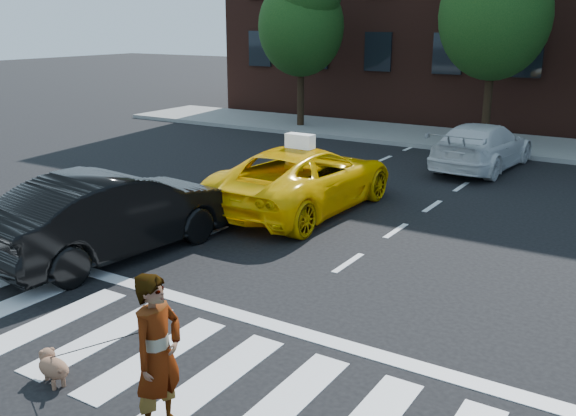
{
  "coord_description": "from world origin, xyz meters",
  "views": [
    {
      "loc": [
        6.47,
        -5.43,
        4.23
      ],
      "look_at": [
        0.77,
        3.66,
        1.1
      ],
      "focal_mm": 40.0,
      "sensor_mm": 36.0,
      "label": 1
    }
  ],
  "objects": [
    {
      "name": "ground",
      "position": [
        0.0,
        0.0,
        0.0
      ],
      "size": [
        120.0,
        120.0,
        0.0
      ],
      "primitive_type": "plane",
      "color": "black",
      "rests_on": "ground"
    },
    {
      "name": "taxi",
      "position": [
        -0.88,
        7.0,
        0.74
      ],
      "size": [
        2.55,
        5.37,
        1.48
      ],
      "primitive_type": "imported",
      "rotation": [
        0.0,
        0.0,
        3.12
      ],
      "color": "#FFC405",
      "rests_on": "ground"
    },
    {
      "name": "woman",
      "position": [
        2.16,
        -1.1,
        0.9
      ],
      "size": [
        0.46,
        0.67,
        1.8
      ],
      "primitive_type": "imported",
      "rotation": [
        0.0,
        0.0,
        1.61
      ],
      "color": "#999999",
      "rests_on": "ground"
    },
    {
      "name": "taxi_sign",
      "position": [
        -0.88,
        6.8,
        1.64
      ],
      "size": [
        0.66,
        0.29,
        0.32
      ],
      "primitive_type": "cube",
      "rotation": [
        0.0,
        0.0,
        3.12
      ],
      "color": "white",
      "rests_on": "taxi"
    },
    {
      "name": "dog",
      "position": [
        0.36,
        -1.08,
        0.22
      ],
      "size": [
        0.63,
        0.4,
        0.37
      ],
      "rotation": [
        0.0,
        0.0,
        -0.36
      ],
      "color": "brown",
      "rests_on": "ground"
    },
    {
      "name": "white_suv",
      "position": [
        1.4,
        13.48,
        0.68
      ],
      "size": [
        2.2,
        4.8,
        1.36
      ],
      "primitive_type": "imported",
      "rotation": [
        0.0,
        0.0,
        3.08
      ],
      "color": "silver",
      "rests_on": "ground"
    },
    {
      "name": "crosswalk",
      "position": [
        0.0,
        0.0,
        0.01
      ],
      "size": [
        13.0,
        2.4,
        0.01
      ],
      "primitive_type": "cube",
      "color": "silver",
      "rests_on": "ground"
    },
    {
      "name": "stop_line",
      "position": [
        0.0,
        1.6,
        0.01
      ],
      "size": [
        12.0,
        0.3,
        0.01
      ],
      "primitive_type": "cube",
      "color": "silver",
      "rests_on": "ground"
    },
    {
      "name": "tree_mid",
      "position": [
        0.53,
        17.0,
        4.85
      ],
      "size": [
        3.69,
        3.69,
        7.1
      ],
      "color": "black",
      "rests_on": "ground"
    },
    {
      "name": "sidewalk_far",
      "position": [
        0.0,
        17.5,
        0.07
      ],
      "size": [
        30.0,
        4.0,
        0.15
      ],
      "primitive_type": "cube",
      "color": "slate",
      "rests_on": "ground"
    },
    {
      "name": "tree_left",
      "position": [
        -6.97,
        17.0,
        4.44
      ],
      "size": [
        3.39,
        3.38,
        6.5
      ],
      "color": "black",
      "rests_on": "ground"
    },
    {
      "name": "black_sedan",
      "position": [
        -2.33,
        2.5,
        0.8
      ],
      "size": [
        2.25,
        5.02,
        1.6
      ],
      "primitive_type": "imported",
      "rotation": [
        0.0,
        0.0,
        3.02
      ],
      "color": "black",
      "rests_on": "ground"
    }
  ]
}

